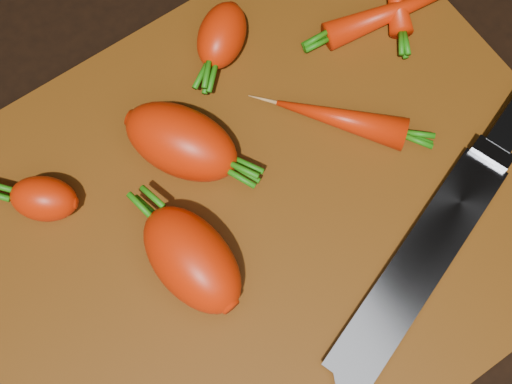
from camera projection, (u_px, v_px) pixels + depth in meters
ground at (263, 215)px, 0.59m from camera, size 2.00×2.00×0.01m
cutting_board at (263, 211)px, 0.58m from camera, size 0.50×0.40×0.01m
carrot_1 at (44, 199)px, 0.56m from camera, size 0.06×0.06×0.04m
carrot_2 at (181, 142)px, 0.56m from camera, size 0.09×0.11×0.06m
carrot_3 at (192, 259)px, 0.53m from camera, size 0.06×0.10×0.06m
carrot_4 at (222, 35)px, 0.61m from camera, size 0.07×0.07×0.04m
carrot_6 at (401, 9)px, 0.62m from camera, size 0.14×0.05×0.03m
carrot_7 at (340, 119)px, 0.59m from camera, size 0.09×0.10×0.03m
knife at (433, 243)px, 0.56m from camera, size 0.34×0.15×0.02m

